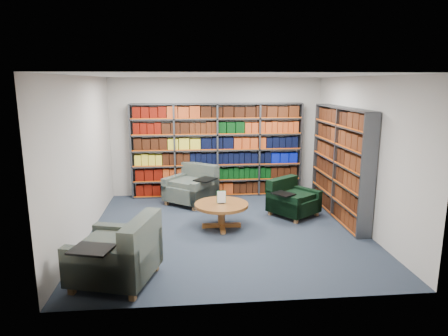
{
  "coord_description": "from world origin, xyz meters",
  "views": [
    {
      "loc": [
        -0.71,
        -6.97,
        2.69
      ],
      "look_at": [
        0.0,
        0.6,
        1.05
      ],
      "focal_mm": 32.0,
      "sensor_mm": 36.0,
      "label": 1
    }
  ],
  "objects": [
    {
      "name": "chair_teal_left",
      "position": [
        -0.59,
        1.81,
        0.34
      ],
      "size": [
        1.32,
        1.32,
        0.85
      ],
      "color": "#0C2133",
      "rests_on": "ground"
    },
    {
      "name": "bookshelf_back",
      "position": [
        0.0,
        2.34,
        1.1
      ],
      "size": [
        4.0,
        0.28,
        2.2
      ],
      "color": "#47494F",
      "rests_on": "ground"
    },
    {
      "name": "chair_teal_front",
      "position": [
        -1.63,
        -1.83,
        0.37
      ],
      "size": [
        1.25,
        1.33,
        0.93
      ],
      "color": "#0C2133",
      "rests_on": "ground"
    },
    {
      "name": "bookshelf_right",
      "position": [
        2.34,
        0.6,
        1.1
      ],
      "size": [
        0.28,
        2.5,
        2.2
      ],
      "color": "#47494F",
      "rests_on": "ground"
    },
    {
      "name": "chair_green_right",
      "position": [
        1.39,
        0.76,
        0.3
      ],
      "size": [
        1.14,
        1.14,
        0.74
      ],
      "color": "black",
      "rests_on": "ground"
    },
    {
      "name": "room_shell",
      "position": [
        0.0,
        0.0,
        1.4
      ],
      "size": [
        5.02,
        5.02,
        2.82
      ],
      "color": "#1A222F",
      "rests_on": "ground"
    },
    {
      "name": "coffee_table",
      "position": [
        -0.09,
        0.13,
        0.38
      ],
      "size": [
        1.01,
        1.01,
        0.71
      ],
      "color": "brown",
      "rests_on": "ground"
    }
  ]
}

